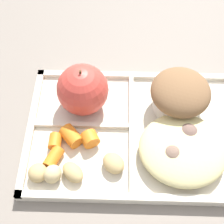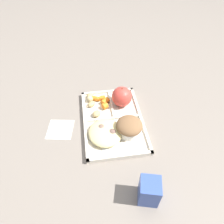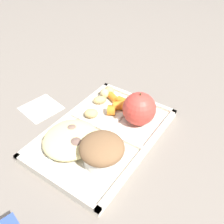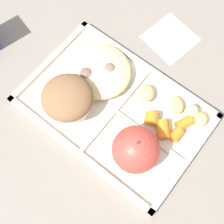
{
  "view_description": "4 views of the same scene",
  "coord_description": "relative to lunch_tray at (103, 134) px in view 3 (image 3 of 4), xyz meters",
  "views": [
    {
      "loc": [
        -0.03,
        -0.26,
        0.47
      ],
      "look_at": [
        -0.04,
        0.02,
        0.03
      ],
      "focal_mm": 50.97,
      "sensor_mm": 36.0,
      "label": 1
    },
    {
      "loc": [
        0.55,
        -0.08,
        0.64
      ],
      "look_at": [
        -0.0,
        -0.0,
        0.06
      ],
      "focal_mm": 33.36,
      "sensor_mm": 36.0,
      "label": 2
    },
    {
      "loc": [
        0.36,
        0.27,
        0.46
      ],
      "look_at": [
        -0.03,
        0.01,
        0.06
      ],
      "focal_mm": 40.83,
      "sensor_mm": 36.0,
      "label": 3
    },
    {
      "loc": [
        -0.13,
        0.17,
        0.56
      ],
      "look_at": [
        -0.01,
        0.02,
        0.06
      ],
      "focal_mm": 48.12,
      "sensor_mm": 36.0,
      "label": 4
    }
  ],
  "objects": [
    {
      "name": "meatball_back",
      "position": [
        0.07,
        -0.03,
        0.02
      ],
      "size": [
        0.03,
        0.03,
        0.03
      ],
      "primitive_type": "sphere",
      "color": "brown",
      "rests_on": "lunch_tray"
    },
    {
      "name": "bran_muffin",
      "position": [
        0.07,
        0.05,
        0.04
      ],
      "size": [
        0.1,
        0.1,
        0.07
      ],
      "color": "silver",
      "rests_on": "lunch_tray"
    },
    {
      "name": "egg_noodle_pile",
      "position": [
        0.07,
        -0.04,
        0.02
      ],
      "size": [
        0.14,
        0.13,
        0.03
      ],
      "primitive_type": "ellipsoid",
      "color": "#D6C684",
      "rests_on": "lunch_tray"
    },
    {
      "name": "meatball_center",
      "position": [
        0.08,
        -0.02,
        0.02
      ],
      "size": [
        0.04,
        0.04,
        0.04
      ],
      "primitive_type": "sphere",
      "color": "brown",
      "rests_on": "lunch_tray"
    },
    {
      "name": "plastic_fork",
      "position": [
        0.1,
        -0.04,
        0.01
      ],
      "size": [
        0.15,
        0.05,
        0.0
      ],
      "color": "white",
      "rests_on": "lunch_tray"
    },
    {
      "name": "potato_chunk_large",
      "position": [
        -0.12,
        -0.08,
        0.02
      ],
      "size": [
        0.04,
        0.04,
        0.03
      ],
      "primitive_type": "ellipsoid",
      "rotation": [
        0.0,
        0.0,
        5.68
      ],
      "color": "tan",
      "rests_on": "lunch_tray"
    },
    {
      "name": "carrot_slice_diagonal",
      "position": [
        -0.07,
        -0.02,
        0.02
      ],
      "size": [
        0.03,
        0.03,
        0.03
      ],
      "primitive_type": "cylinder",
      "rotation": [
        0.0,
        1.57,
        5.17
      ],
      "color": "orange",
      "rests_on": "lunch_tray"
    },
    {
      "name": "carrot_slice_back",
      "position": [
        -0.13,
        -0.06,
        0.01
      ],
      "size": [
        0.03,
        0.04,
        0.02
      ],
      "primitive_type": "cylinder",
      "rotation": [
        0.0,
        1.57,
        4.29
      ],
      "color": "orange",
      "rests_on": "lunch_tray"
    },
    {
      "name": "paper_napkin",
      "position": [
        0.01,
        -0.21,
        -0.01
      ],
      "size": [
        0.11,
        0.11,
        0.0
      ],
      "primitive_type": "cube",
      "rotation": [
        0.0,
        0.0,
        -0.18
      ],
      "color": "white",
      "rests_on": "ground"
    },
    {
      "name": "green_apple",
      "position": [
        -0.09,
        0.05,
        0.05
      ],
      "size": [
        0.08,
        0.08,
        0.09
      ],
      "color": "#C63D33",
      "rests_on": "lunch_tray"
    },
    {
      "name": "ground",
      "position": [
        0.0,
        -0.0,
        -0.01
      ],
      "size": [
        6.0,
        6.0,
        0.0
      ],
      "primitive_type": "plane",
      "color": "slate"
    },
    {
      "name": "carrot_slice_small",
      "position": [
        -0.13,
        -0.03,
        0.01
      ],
      "size": [
        0.02,
        0.02,
        0.02
      ],
      "primitive_type": "cylinder",
      "rotation": [
        0.0,
        1.57,
        4.7
      ],
      "color": "orange",
      "rests_on": "lunch_tray"
    },
    {
      "name": "potato_chunk_browned",
      "position": [
        -0.09,
        -0.08,
        0.02
      ],
      "size": [
        0.04,
        0.04,
        0.02
      ],
      "primitive_type": "ellipsoid",
      "rotation": [
        0.0,
        0.0,
        2.34
      ],
      "color": "tan",
      "rests_on": "lunch_tray"
    },
    {
      "name": "meatball_front",
      "position": [
        0.05,
        -0.05,
        0.02
      ],
      "size": [
        0.04,
        0.04,
        0.04
      ],
      "primitive_type": "sphere",
      "color": "#755B4C",
      "rests_on": "lunch_tray"
    },
    {
      "name": "lunch_tray",
      "position": [
        0.0,
        0.0,
        0.0
      ],
      "size": [
        0.35,
        0.24,
        0.02
      ],
      "color": "beige",
      "rests_on": "ground"
    },
    {
      "name": "carrot_slice_edge",
      "position": [
        -0.1,
        -0.02,
        0.02
      ],
      "size": [
        0.04,
        0.04,
        0.02
      ],
      "primitive_type": "cylinder",
      "rotation": [
        0.0,
        1.57,
        2.27
      ],
      "color": "orange",
      "rests_on": "lunch_tray"
    },
    {
      "name": "potato_chunk_corner",
      "position": [
        -0.15,
        -0.08,
        0.02
      ],
      "size": [
        0.03,
        0.03,
        0.02
      ],
      "primitive_type": "ellipsoid",
      "rotation": [
        0.0,
        0.0,
        1.56
      ],
      "color": "tan",
      "rests_on": "lunch_tray"
    },
    {
      "name": "potato_chunk_golden",
      "position": [
        -0.03,
        -0.06,
        0.02
      ],
      "size": [
        0.05,
        0.05,
        0.02
      ],
      "primitive_type": "ellipsoid",
      "rotation": [
        0.0,
        0.0,
        2.25
      ],
      "color": "tan",
      "rests_on": "lunch_tray"
    }
  ]
}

